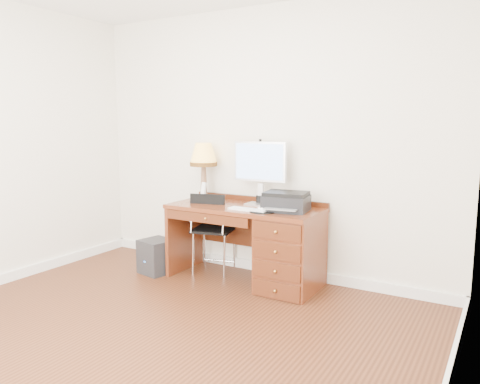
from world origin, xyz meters
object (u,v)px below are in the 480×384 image
Objects in this scene: printer at (286,201)px; phone at (204,195)px; desk at (274,244)px; chair at (210,224)px; monitor at (260,165)px; leg_lamp at (204,158)px; equipment_box at (157,256)px.

printer is 2.27× the size of phone.
chair reaches higher than desk.
phone is at bearing 150.68° from chair.
chair is at bearing -170.65° from monitor.
printer is 0.74× the size of leg_lamp.
leg_lamp is 0.70× the size of chair.
desk is 0.76m from chair.
equipment_box is (-1.00, -0.41, -0.97)m from monitor.
monitor is 1.42× the size of printer.
leg_lamp reaches higher than equipment_box.
printer is (0.13, -0.02, 0.42)m from desk.
monitor is 0.82m from chair.
printer is 0.52× the size of chair.
printer is at bearing -28.91° from monitor.
equipment_box is at bearing -127.41° from leg_lamp.
leg_lamp is at bearing 126.51° from phone.
desk is 2.53× the size of leg_lamp.
printer reaches higher than desk.
phone is at bearing 176.14° from desk.
desk is 4.27× the size of equipment_box.
leg_lamp is at bearing 64.34° from equipment_box.
phone reaches higher than chair.
monitor is 0.68m from leg_lamp.
phone is 0.31m from chair.
monitor is 3.23× the size of phone.
printer is 1.11m from leg_lamp.
equipment_box is (-0.32, -0.42, -1.01)m from leg_lamp.
desk is 1.28m from equipment_box.
printer is at bearing -8.95° from desk.
chair is at bearing 42.35° from equipment_box.
leg_lamp reaches higher than printer.
desk is at bearing -9.96° from leg_lamp.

